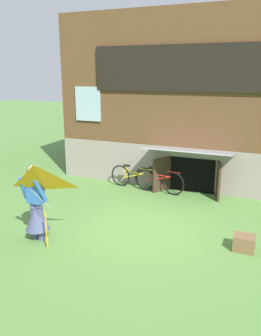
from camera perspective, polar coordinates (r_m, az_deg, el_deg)
ground_plane at (r=8.35m, az=2.21°, el=-9.70°), size 60.00×60.00×0.00m
log_house at (r=12.60m, az=10.84°, el=11.19°), size 8.16×5.53×5.35m
person at (r=7.78m, az=-15.17°, el=-6.48°), size 0.61×0.53×1.68m
kite at (r=6.88m, az=-15.31°, el=-3.17°), size 1.16×1.08×1.77m
bicycle_red at (r=10.61m, az=4.62°, el=-2.04°), size 1.66×0.31×0.76m
bicycle_yellow at (r=10.94m, az=0.40°, el=-1.52°), size 1.60×0.27×0.73m
wooden_crate at (r=7.66m, az=18.12°, el=-11.59°), size 0.43×0.36×0.32m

